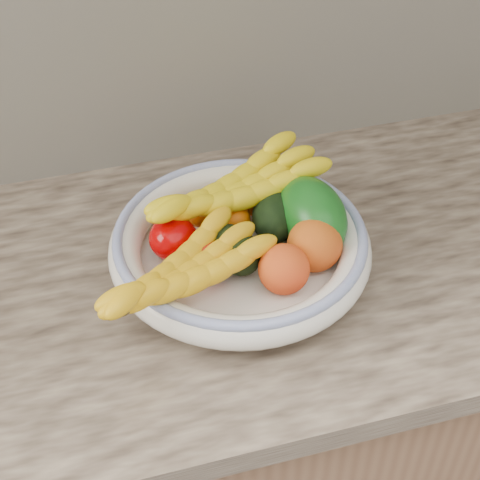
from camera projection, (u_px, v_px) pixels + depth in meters
name	position (u px, v px, depth m)	size (l,w,h in m)	color
kitchen_counter	(236.00, 422.00, 1.43)	(2.44, 0.66, 1.40)	brown
fruit_bowl	(240.00, 246.00, 1.09)	(0.39, 0.39, 0.08)	silver
clementine_back_left	(198.00, 212.00, 1.14)	(0.05, 0.05, 0.04)	#E55F04
clementine_back_right	(253.00, 202.00, 1.16)	(0.05, 0.05, 0.04)	#FF5C05
clementine_back_mid	(234.00, 219.00, 1.13)	(0.05, 0.05, 0.05)	orange
tomato_left	(173.00, 238.00, 1.08)	(0.07, 0.07, 0.07)	#AA0001
tomato_near_left	(208.00, 263.00, 1.04)	(0.07, 0.07, 0.06)	red
avocado_center	(234.00, 250.00, 1.06)	(0.07, 0.10, 0.07)	black
avocado_right	(275.00, 216.00, 1.12)	(0.07, 0.10, 0.07)	black
green_mango	(312.00, 215.00, 1.10)	(0.09, 0.14, 0.10)	#0E4D11
peach_front	(284.00, 269.00, 1.03)	(0.07, 0.07, 0.07)	orange
peach_right	(315.00, 245.00, 1.06)	(0.08, 0.08, 0.08)	orange
banana_bunch_back	(235.00, 195.00, 1.12)	(0.32, 0.12, 0.09)	yellow
banana_bunch_front	(183.00, 277.00, 0.99)	(0.29, 0.11, 0.08)	yellow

